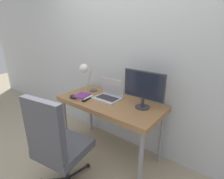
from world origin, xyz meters
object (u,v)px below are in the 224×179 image
game_controller (74,96)px  office_chair (56,143)px  laptop (109,95)px  book_stack (82,96)px  monitor (144,87)px  desk_lamp (85,71)px

game_controller → office_chair: bearing=-56.1°
laptop → office_chair: bearing=-89.1°
book_stack → monitor: bearing=16.0°
monitor → book_stack: bearing=-164.0°
laptop → game_controller: size_ratio=2.58×
monitor → book_stack: (-0.78, -0.22, -0.23)m
laptop → book_stack: 0.36m
game_controller → laptop: bearing=36.0°
monitor → desk_lamp: 0.86m
desk_lamp → game_controller: desk_lamp is taller
book_stack → laptop: bearing=33.2°
laptop → book_stack: bearing=-146.8°
desk_lamp → book_stack: (0.07, -0.14, -0.30)m
laptop → monitor: bearing=3.6°
office_chair → monitor: bearing=61.7°
laptop → office_chair: (0.01, -0.84, -0.25)m
game_controller → desk_lamp: bearing=87.4°
laptop → monitor: monitor is taller
laptop → desk_lamp: desk_lamp is taller
desk_lamp → monitor: bearing=5.9°
monitor → office_chair: (-0.47, -0.87, -0.45)m
laptop → game_controller: 0.46m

